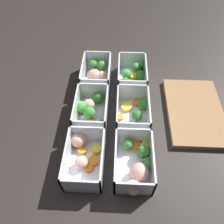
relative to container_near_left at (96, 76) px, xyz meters
name	(u,v)px	position (x,y,z in m)	size (l,w,h in m)	color
ground_plane	(112,117)	(0.17, 0.07, -0.03)	(4.00, 4.00, 0.00)	#282321
container_near_left	(96,76)	(0.00, 0.00, 0.00)	(0.16, 0.11, 0.08)	silver
container_near_center	(91,111)	(0.17, 0.00, 0.00)	(0.17, 0.11, 0.08)	silver
container_near_right	(84,155)	(0.32, 0.00, 0.00)	(0.18, 0.11, 0.08)	silver
container_far_left	(133,77)	(0.00, 0.14, 0.00)	(0.17, 0.10, 0.08)	silver
container_far_center	(135,112)	(0.17, 0.14, 0.00)	(0.16, 0.11, 0.08)	silver
container_far_right	(136,164)	(0.35, 0.14, 0.00)	(0.18, 0.11, 0.08)	silver
cutting_board	(194,111)	(0.14, 0.34, -0.02)	(0.28, 0.18, 0.02)	olive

